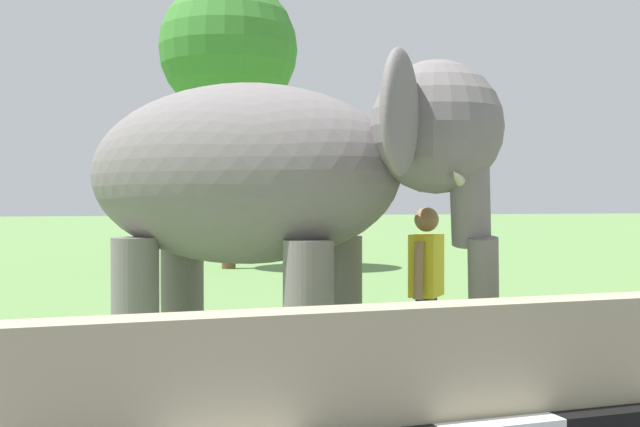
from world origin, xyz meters
name	(u,v)px	position (x,y,z in m)	size (l,w,h in m)	color
barrier_parapet	(372,382)	(2.00, 4.47, 0.50)	(28.00, 0.36, 1.00)	tan
elephant	(275,179)	(1.95, 6.67, 1.92)	(3.93, 3.68, 2.93)	slate
person_handler	(426,285)	(3.31, 6.27, 0.93)	(0.50, 0.54, 1.66)	navy
tree_distant	(228,50)	(4.34, 19.70, 5.66)	(3.58, 3.58, 7.49)	brown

